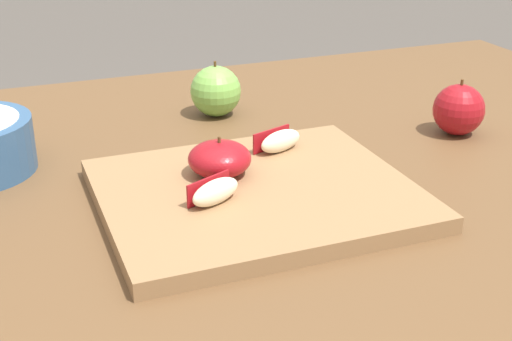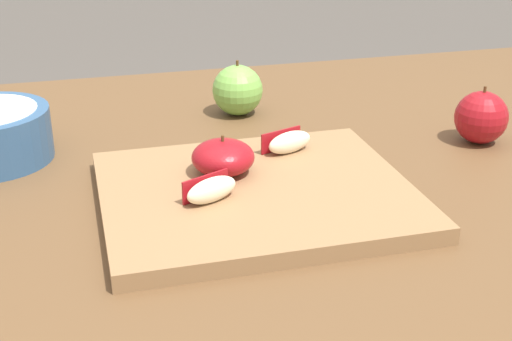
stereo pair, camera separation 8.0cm
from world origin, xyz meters
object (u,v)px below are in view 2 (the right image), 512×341
at_px(cutting_board, 256,194).
at_px(whole_apple_granny_green, 238,90).
at_px(apple_wedge_near_knife, 289,142).
at_px(whole_apple_red_delicious, 481,117).
at_px(apple_wedge_right, 211,190).
at_px(apple_half_skin_up, 223,157).

bearing_deg(cutting_board, whole_apple_granny_green, 80.26).
xyz_separation_m(apple_wedge_near_knife, whole_apple_red_delicious, (0.28, 0.01, 0.00)).
height_order(cutting_board, whole_apple_granny_green, whole_apple_granny_green).
distance_m(apple_wedge_right, whole_apple_red_delicious, 0.42).
bearing_deg(apple_wedge_right, cutting_board, 22.65).
relative_size(apple_half_skin_up, whole_apple_granny_green, 0.88).
bearing_deg(whole_apple_granny_green, apple_half_skin_up, -107.28).
bearing_deg(whole_apple_red_delicious, apple_half_skin_up, -171.57).
bearing_deg(whole_apple_granny_green, whole_apple_red_delicious, -34.16).
relative_size(cutting_board, apple_wedge_right, 5.28).
height_order(apple_half_skin_up, apple_wedge_near_knife, apple_half_skin_up).
height_order(whole_apple_red_delicious, whole_apple_granny_green, whole_apple_granny_green).
distance_m(apple_half_skin_up, apple_wedge_right, 0.08).
relative_size(apple_wedge_near_knife, whole_apple_granny_green, 0.78).
bearing_deg(apple_wedge_near_knife, whole_apple_granny_green, 94.08).
distance_m(cutting_board, whole_apple_granny_green, 0.31).
height_order(apple_wedge_near_knife, apple_wedge_right, same).
relative_size(cutting_board, whole_apple_red_delicious, 4.33).
bearing_deg(apple_wedge_near_knife, whole_apple_red_delicious, 2.69).
height_order(apple_wedge_near_knife, whole_apple_red_delicious, whole_apple_red_delicious).
distance_m(apple_wedge_near_knife, apple_wedge_right, 0.17).
bearing_deg(whole_apple_granny_green, apple_wedge_near_knife, -85.92).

